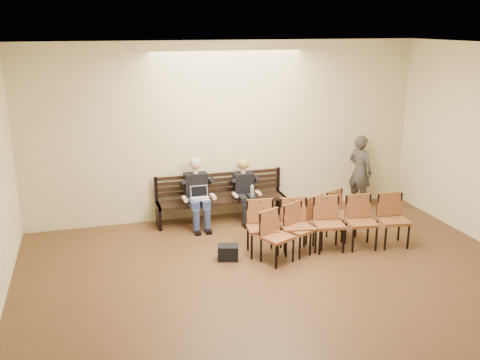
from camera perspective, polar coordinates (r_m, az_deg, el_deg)
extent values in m
plane|color=#55331D|center=(6.92, 9.99, -17.26)|extent=(10.00, 10.00, 0.00)
cube|color=beige|center=(10.67, -1.34, 5.28)|extent=(8.00, 0.02, 3.50)
cube|color=white|center=(5.79, 11.74, 13.01)|extent=(8.00, 10.00, 0.02)
cube|color=black|center=(10.69, -1.96, -3.19)|extent=(2.60, 0.90, 0.45)
cube|color=silver|center=(10.18, -4.20, -2.17)|extent=(0.35, 0.28, 0.24)
cylinder|color=silver|center=(10.39, 1.31, -1.77)|extent=(0.08, 0.08, 0.24)
cube|color=black|center=(9.01, -1.28, -7.74)|extent=(0.39, 0.32, 0.25)
imported|color=#36322C|center=(11.65, 12.72, 1.50)|extent=(0.66, 0.77, 1.79)
cube|color=brown|center=(9.38, 7.63, -4.85)|extent=(2.12, 1.30, 0.87)
cube|color=brown|center=(9.38, 9.47, -4.72)|extent=(2.88, 0.86, 0.93)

